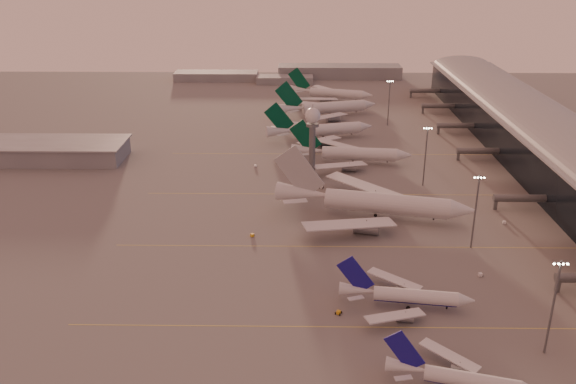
{
  "coord_description": "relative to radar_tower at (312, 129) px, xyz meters",
  "views": [
    {
      "loc": [
        -1.62,
        -121.53,
        90.15
      ],
      "look_at": [
        -4.41,
        75.25,
        10.81
      ],
      "focal_mm": 38.0,
      "sensor_mm": 36.0,
      "label": 1
    }
  ],
  "objects": [
    {
      "name": "narrowbody_near",
      "position": [
        29.36,
        -133.75,
        -18.3
      ],
      "size": [
        32.8,
        25.83,
        13.09
      ],
      "color": "silver",
      "rests_on": "ground"
    },
    {
      "name": "mast_d",
      "position": [
        43.0,
        80.0,
        -7.21
      ],
      "size": [
        3.6,
        0.56,
        25.0
      ],
      "color": "#585B60",
      "rests_on": "ground"
    },
    {
      "name": "hangar",
      "position": [
        -125.0,
        20.0,
        -16.63
      ],
      "size": [
        82.0,
        27.0,
        8.5
      ],
      "color": "slate",
      "rests_on": "ground"
    },
    {
      "name": "greentail_d",
      "position": [
        14.88,
        137.27,
        -17.45
      ],
      "size": [
        53.2,
        42.38,
        19.81
      ],
      "color": "silver",
      "rests_on": "ground"
    },
    {
      "name": "terminal",
      "position": [
        102.88,
        -9.91,
        -10.43
      ],
      "size": [
        57.0,
        362.0,
        23.04
      ],
      "color": "black",
      "rests_on": "ground"
    },
    {
      "name": "mast_b",
      "position": [
        50.0,
        -65.0,
        -7.21
      ],
      "size": [
        3.6,
        0.56,
        25.0
      ],
      "color": "#585B60",
      "rests_on": "ground"
    },
    {
      "name": "gsv_tug_far",
      "position": [
        3.65,
        -13.92,
        -20.44
      ],
      "size": [
        2.98,
        3.9,
        0.99
      ],
      "color": "silver",
      "rests_on": "ground"
    },
    {
      "name": "gsv_truck_b",
      "position": [
        48.25,
        -83.6,
        -19.82
      ],
      "size": [
        5.8,
        3.46,
        2.21
      ],
      "color": "silver",
      "rests_on": "ground"
    },
    {
      "name": "taxiway_markings",
      "position": [
        25.0,
        -64.0,
        -20.94
      ],
      "size": [
        180.0,
        185.25,
        0.02
      ],
      "color": "#D8C64C",
      "rests_on": "ground"
    },
    {
      "name": "radar_tower",
      "position": [
        0.0,
        0.0,
        0.0
      ],
      "size": [
        6.4,
        6.4,
        31.1
      ],
      "color": "#585B60",
      "rests_on": "ground"
    },
    {
      "name": "gsv_truck_c",
      "position": [
        -20.86,
        -57.92,
        -19.82
      ],
      "size": [
        5.33,
        5.17,
        2.21
      ],
      "color": "gold",
      "rests_on": "ground"
    },
    {
      "name": "gsv_truck_d",
      "position": [
        -24.52,
        11.55,
        -19.86
      ],
      "size": [
        2.71,
        5.53,
        2.14
      ],
      "color": "silver",
      "rests_on": "ground"
    },
    {
      "name": "gsv_catering_b",
      "position": [
        66.65,
        -46.79,
        -18.86
      ],
      "size": [
        5.34,
        2.92,
        4.18
      ],
      "color": "silver",
      "rests_on": "ground"
    },
    {
      "name": "mast_c",
      "position": [
        45.0,
        -10.0,
        -7.21
      ],
      "size": [
        3.6,
        0.56,
        25.0
      ],
      "color": "#585B60",
      "rests_on": "ground"
    },
    {
      "name": "widebody_white",
      "position": [
        21.04,
        -42.11,
        -16.59
      ],
      "size": [
        70.43,
        55.82,
        25.15
      ],
      "color": "silver",
      "rests_on": "ground"
    },
    {
      "name": "greentail_a",
      "position": [
        17.97,
        16.8,
        -17.47
      ],
      "size": [
        54.27,
        43.64,
        19.72
      ],
      "color": "silver",
      "rests_on": "ground"
    },
    {
      "name": "distant_horizon",
      "position": [
        -2.38,
        205.14,
        -17.06
      ],
      "size": [
        165.0,
        37.5,
        9.0
      ],
      "color": "slate",
      "rests_on": "ground"
    },
    {
      "name": "gsv_tug_mid",
      "position": [
        4.8,
        -104.2,
        -20.45
      ],
      "size": [
        3.94,
        3.37,
        0.97
      ],
      "color": "gold",
      "rests_on": "ground"
    },
    {
      "name": "greentail_b",
      "position": [
        5.49,
        53.77,
        -17.34
      ],
      "size": [
        55.07,
        43.93,
        20.41
      ],
      "color": "silver",
      "rests_on": "ground"
    },
    {
      "name": "narrowbody_mid",
      "position": [
        22.93,
        -100.48,
        -18.04
      ],
      "size": [
        36.6,
        29.03,
        14.34
      ],
      "color": "silver",
      "rests_on": "ground"
    },
    {
      "name": "ground",
      "position": [
        -5.0,
        -120.0,
        -20.95
      ],
      "size": [
        700.0,
        700.0,
        0.0
      ],
      "primitive_type": "plane",
      "color": "#605D5D",
      "rests_on": "ground"
    },
    {
      "name": "greentail_c",
      "position": [
        11.04,
        98.3,
        -17.09
      ],
      "size": [
        58.52,
        46.6,
        21.84
      ],
      "color": "silver",
      "rests_on": "ground"
    },
    {
      "name": "mast_a",
      "position": [
        53.0,
        -120.0,
        -7.21
      ],
      "size": [
        3.6,
        0.56,
        25.0
      ],
      "color": "#585B60",
      "rests_on": "ground"
    }
  ]
}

